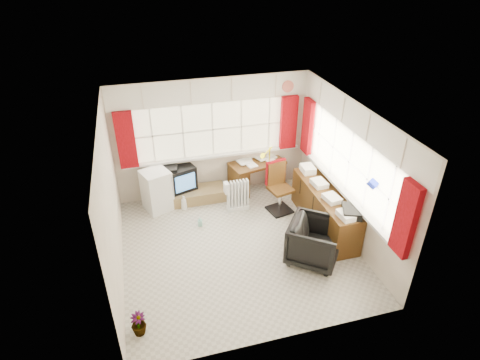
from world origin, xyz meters
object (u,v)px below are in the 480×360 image
object	(u,v)px
desk	(257,174)
office_chair	(314,242)
desk_lamp	(270,152)
mini_fridge	(157,190)
task_chair	(278,184)
tv_bench	(192,195)
credenza	(324,208)
radiator	(238,198)
crt_tv	(180,177)

from	to	relation	value
desk	office_chair	world-z (taller)	office_chair
desk_lamp	mini_fridge	size ratio (longest dim) A/B	0.50
task_chair	tv_bench	bearing A→B (deg)	155.98
office_chair	credenza	world-z (taller)	credenza
desk	radiator	size ratio (longest dim) A/B	1.90
desk_lamp	mini_fridge	bearing A→B (deg)	-179.51
desk	desk_lamp	bearing A→B (deg)	-36.23
desk_lamp	tv_bench	xyz separation A→B (m)	(-1.66, 0.08, -0.84)
office_chair	tv_bench	bearing A→B (deg)	72.95
radiator	crt_tv	distance (m)	1.30
tv_bench	mini_fridge	distance (m)	0.77
desk	desk_lamp	distance (m)	0.65
radiator	mini_fridge	xyz separation A→B (m)	(-1.55, 0.47, 0.16)
mini_fridge	desk_lamp	bearing A→B (deg)	0.49
desk	crt_tv	size ratio (longest dim) A/B	1.78
crt_tv	mini_fridge	world-z (taller)	mini_fridge
radiator	desk	bearing A→B (deg)	46.94
desk_lamp	crt_tv	distance (m)	1.94
office_chair	crt_tv	distance (m)	3.15
crt_tv	desk	bearing A→B (deg)	-2.67
task_chair	desk_lamp	bearing A→B (deg)	86.85
desk	desk_lamp	xyz separation A→B (m)	(0.21, -0.16, 0.59)
credenza	mini_fridge	distance (m)	3.30
desk	task_chair	distance (m)	0.84
credenza	radiator	bearing A→B (deg)	146.19
task_chair	crt_tv	bearing A→B (deg)	154.31
desk_lamp	office_chair	distance (m)	2.35
desk_lamp	radiator	xyz separation A→B (m)	(-0.81, -0.49, -0.69)
credenza	crt_tv	xyz separation A→B (m)	(-2.49, 1.68, 0.12)
office_chair	crt_tv	world-z (taller)	crt_tv
tv_bench	task_chair	bearing A→B (deg)	-24.02
office_chair	task_chair	bearing A→B (deg)	39.61
desk	credenza	bearing A→B (deg)	-62.59
task_chair	office_chair	bearing A→B (deg)	-87.46
task_chair	tv_bench	xyz separation A→B (m)	(-1.63, 0.73, -0.43)
desk_lamp	radiator	distance (m)	1.18
office_chair	credenza	size ratio (longest dim) A/B	0.42
desk	office_chair	bearing A→B (deg)	-84.12
radiator	desk_lamp	bearing A→B (deg)	30.83
radiator	tv_bench	bearing A→B (deg)	146.47
radiator	tv_bench	xyz separation A→B (m)	(-0.85, 0.56, -0.14)
radiator	crt_tv	world-z (taller)	crt_tv
task_chair	tv_bench	distance (m)	1.83
radiator	mini_fridge	distance (m)	1.63
radiator	mini_fridge	size ratio (longest dim) A/B	0.78
office_chair	mini_fridge	xyz separation A→B (m)	(-2.40, 2.25, 0.05)
desk_lamp	mini_fridge	distance (m)	2.43
mini_fridge	tv_bench	bearing A→B (deg)	7.84
desk_lamp	mini_fridge	xyz separation A→B (m)	(-2.36, -0.02, -0.54)
desk	mini_fridge	size ratio (longest dim) A/B	1.48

